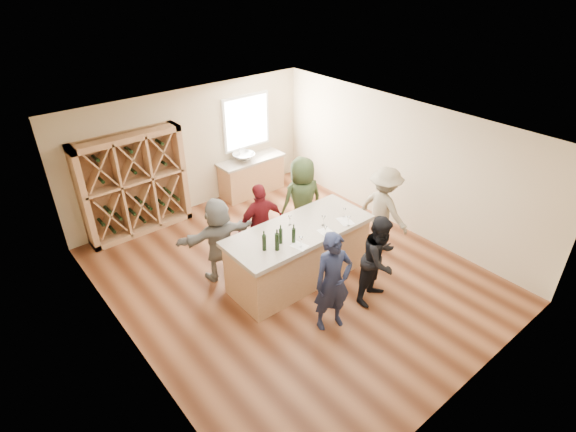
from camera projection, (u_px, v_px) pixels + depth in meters
floor at (291, 276)px, 8.54m from camera, size 6.00×7.00×0.10m
ceiling at (291, 130)px, 7.06m from camera, size 6.00×7.00×0.10m
wall_back at (191, 150)px, 10.15m from camera, size 6.00×0.10×2.80m
wall_front at (478, 322)px, 5.44m from camera, size 6.00×0.10×2.80m
wall_left at (120, 281)px, 6.13m from camera, size 0.10×7.00×2.80m
wall_right at (402, 164)px, 9.47m from camera, size 0.10×7.00×2.80m
window_frame at (246, 122)px, 10.74m from camera, size 1.30×0.06×1.30m
window_pane at (247, 122)px, 10.72m from camera, size 1.18×0.01×1.18m
wine_rack at (134, 185)px, 9.30m from camera, size 2.20×0.45×2.20m
back_counter_base at (252, 177)px, 11.18m from camera, size 1.60×0.58×0.86m
back_counter_top at (251, 160)px, 10.95m from camera, size 1.70×0.62×0.06m
sink at (244, 157)px, 10.77m from camera, size 0.54×0.54×0.19m
faucet at (240, 153)px, 10.86m from camera, size 0.02×0.02×0.30m
tasting_counter_base at (299, 255)px, 8.17m from camera, size 2.60×1.00×1.00m
tasting_counter_top at (299, 230)px, 7.90m from camera, size 2.72×1.12×0.08m
wine_bottle_a at (264, 243)px, 7.24m from camera, size 0.08×0.08×0.28m
wine_bottle_b at (277, 242)px, 7.24m from camera, size 0.10×0.10×0.31m
wine_bottle_c at (281, 236)px, 7.42m from camera, size 0.07×0.07×0.27m
wine_bottle_d at (294, 235)px, 7.44m from camera, size 0.07×0.07×0.27m
wine_glass_a at (301, 242)px, 7.34m from camera, size 0.08×0.08×0.20m
wine_glass_b at (325, 231)px, 7.65m from camera, size 0.07×0.07×0.16m
wine_glass_c at (348, 221)px, 7.92m from camera, size 0.07×0.07×0.17m
wine_glass_d at (323, 221)px, 7.92m from camera, size 0.08×0.08×0.20m
wine_glass_e at (344, 213)px, 8.18m from camera, size 0.08×0.08×0.17m
tasting_menu_a at (299, 246)px, 7.41m from camera, size 0.26×0.31×0.00m
tasting_menu_b at (327, 232)px, 7.77m from camera, size 0.27×0.34×0.00m
tasting_menu_c at (345, 221)px, 8.09m from camera, size 0.31×0.37×0.00m
person_near_left at (333, 282)px, 6.93m from camera, size 0.74×0.63×1.74m
person_near_right at (379, 260)px, 7.53m from camera, size 0.86×0.58×1.63m
person_server at (383, 209)px, 8.86m from camera, size 0.53×1.14×1.77m
person_far_mid at (261, 223)px, 8.52m from camera, size 1.01×0.60×1.64m
person_far_right at (302, 201)px, 9.07m from camera, size 1.01×0.77×1.85m
person_far_left at (219, 239)px, 8.08m from camera, size 1.56×0.77×1.61m
wine_glass_f at (290, 220)px, 7.94m from camera, size 0.07×0.07×0.18m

